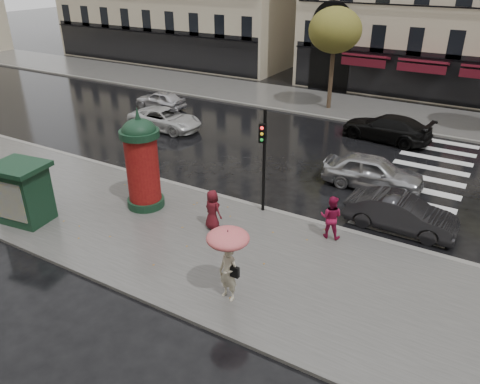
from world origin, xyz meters
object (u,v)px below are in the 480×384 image
Objects in this scene: man_burgundy at (213,210)px; morris_column at (142,161)px; woman_umbrella at (228,254)px; newsstand at (23,192)px; car_silver at (373,172)px; woman_red at (331,217)px; traffic_light at (264,152)px; car_white at (165,119)px; car_black at (386,128)px; car_darkgrey at (401,213)px; car_far_silver at (161,100)px.

man_burgundy is 3.61m from morris_column.
woman_umbrella reaches higher than man_burgundy.
car_silver is (10.62, 9.95, -0.58)m from newsstand.
newsstand is (-10.56, -4.78, 0.40)m from woman_red.
traffic_light reaches higher than woman_umbrella.
traffic_light reaches higher than man_burgundy.
car_black is (12.00, 4.85, 0.09)m from car_white.
traffic_light is (-3.05, 0.50, 1.72)m from woman_red.
car_black is at bearing 18.24° from car_darkgrey.
car_silver is at bearing -98.16° from woman_red.
woman_red is 0.36× the size of car_white.
car_silver is 1.21× the size of car_far_silver.
car_white is (-9.00, 8.45, -0.27)m from man_burgundy.
morris_column is at bearing 46.15° from newsstand.
car_black is (3.00, 13.30, -0.18)m from man_burgundy.
traffic_light is 11.98m from car_white.
car_black is at bearing 59.90° from newsstand.
car_darkgrey is 10.09m from car_black.
newsstand is 0.52× the size of car_white.
woman_red is 2.90m from car_darkgrey.
traffic_light is at bearing -123.66° from car_white.
newsstand is 19.01m from car_black.
car_white is (-2.47, 11.59, -0.70)m from newsstand.
car_darkgrey is (3.41, 6.86, -1.03)m from woman_umbrella.
car_darkgrey is at bearing -152.09° from car_silver.
car_far_silver is (-14.65, 14.91, -1.08)m from woman_umbrella.
man_burgundy is at bearing 121.89° from car_darkgrey.
traffic_light is at bearing 24.77° from morris_column.
woman_red is 14.70m from car_white.
car_silver is 13.20m from car_white.
newsstand is at bearing 16.94° from woman_red.
woman_umbrella is 10.13m from car_silver.
woman_red is 7.67m from morris_column.
woman_red is 0.40× the size of car_darkgrey.
car_silver reaches higher than car_white.
woman_umbrella reaches higher than car_black.
woman_umbrella reaches higher than car_silver.
newsstand is 14.34m from car_darkgrey.
car_silver reaches higher than car_darkgrey.
man_burgundy is (-4.03, -1.64, -0.04)m from woman_red.
woman_red is at bearing 174.93° from car_silver.
car_white is at bearing 102.04° from newsstand.
traffic_light is 0.95× the size of car_silver.
car_darkgrey is (9.45, 3.56, -1.45)m from morris_column.
morris_column is 0.95× the size of car_silver.
car_darkgrey is at bearing -108.88° from car_white.
morris_column is 10.21m from car_darkgrey.
woman_umbrella is at bearing 167.41° from car_silver.
morris_column is 1.02× the size of car_darkgrey.
car_silver is (1.44, 9.98, -0.95)m from woman_umbrella.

